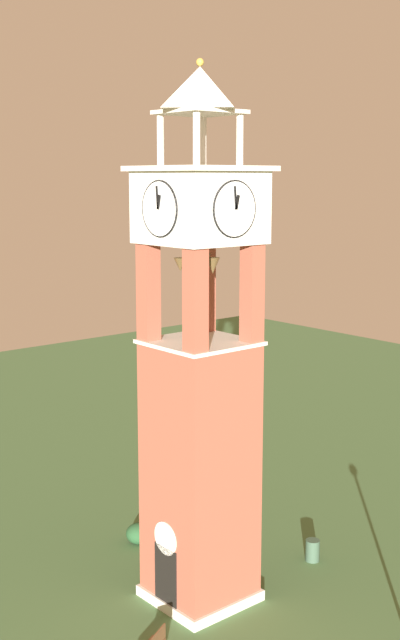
% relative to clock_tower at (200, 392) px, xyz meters
% --- Properties ---
extents(ground, '(80.00, 80.00, 0.00)m').
position_rel_clock_tower_xyz_m(ground, '(-0.00, 0.00, -7.15)').
color(ground, '#476B3D').
extents(clock_tower, '(3.47, 3.47, 17.43)m').
position_rel_clock_tower_xyz_m(clock_tower, '(0.00, 0.00, 0.00)').
color(clock_tower, '#9E4C38').
rests_on(clock_tower, ground).
extents(trash_bin, '(0.52, 0.52, 0.80)m').
position_rel_clock_tower_xyz_m(trash_bin, '(0.66, 4.88, -6.75)').
color(trash_bin, '#38513D').
rests_on(trash_bin, ground).
extents(shrub_near_entry, '(1.02, 1.02, 0.79)m').
position_rel_clock_tower_xyz_m(shrub_near_entry, '(-4.65, 0.87, -6.75)').
color(shrub_near_entry, '#234C28').
rests_on(shrub_near_entry, ground).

